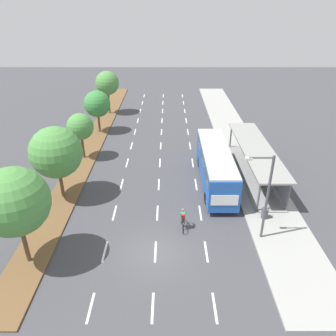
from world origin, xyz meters
The scene contains 16 objects.
ground_plane centered at (0.00, 0.00, 0.00)m, with size 140.00×140.00×0.00m, color #424247.
median_strip centered at (-8.30, 20.00, 0.06)m, with size 2.60×52.00×0.12m, color brown.
sidewalk_right centered at (9.25, 20.00, 0.07)m, with size 4.50×52.00×0.15m, color #9E9E99.
lane_divider_left centered at (-3.50, 18.38, 0.00)m, with size 0.14×47.76×0.01m.
lane_divider_center centered at (0.00, 18.38, 0.00)m, with size 0.14×47.76×0.01m.
lane_divider_right centered at (3.50, 18.38, 0.00)m, with size 0.14×47.76×0.01m.
bus_shelter centered at (9.53, 11.08, 1.86)m, with size 2.90×13.71×2.86m.
bus centered at (5.25, 9.61, 2.07)m, with size 2.54×11.29×3.37m.
cyclist centered at (1.98, 2.71, 0.79)m, with size 0.46×1.82×1.71m.
median_tree_nearest centered at (-8.31, -0.83, 4.71)m, with size 4.27×4.27×6.74m.
median_tree_second centered at (-8.33, 7.07, 4.32)m, with size 4.31×4.31×6.36m.
median_tree_third centered at (-8.34, 14.96, 3.64)m, with size 2.81×2.81×4.95m.
median_tree_fourth centered at (-8.10, 22.86, 3.80)m, with size 3.33×3.33×5.36m.
median_tree_fifth centered at (-8.06, 30.75, 4.64)m, with size 3.44×3.44×6.26m.
streetlight centered at (7.42, 1.52, 3.89)m, with size 1.91×0.24×6.50m.
trash_bin centered at (8.45, 3.82, 0.57)m, with size 0.52×0.52×0.85m, color #4C4C51.
Camera 1 is at (0.86, -16.86, 15.31)m, focal length 34.35 mm.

